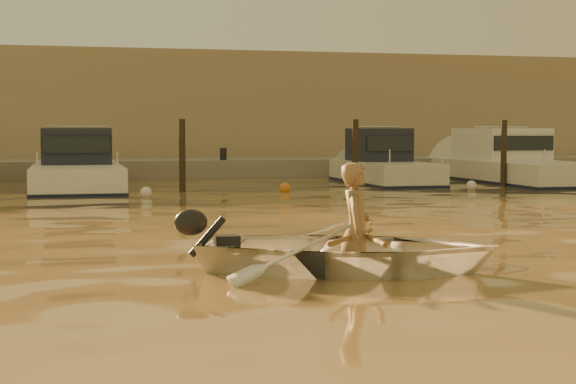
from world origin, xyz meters
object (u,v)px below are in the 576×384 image
object	(u,v)px
moored_boat_2	(77,167)
waterfront_building	(148,113)
dinghy	(348,251)
person	(356,230)
moored_boat_4	(384,164)
moored_boat_5	(512,163)

from	to	relation	value
moored_boat_2	waterfront_building	distance (m)	11.54
dinghy	waterfront_building	xyz separation A→B (m)	(-0.03, 27.39, 2.15)
dinghy	person	bearing A→B (deg)	-90.00
dinghy	moored_boat_4	world-z (taller)	moored_boat_4
moored_boat_2	moored_boat_5	xyz separation A→B (m)	(13.96, 0.00, 0.00)
person	moored_boat_4	world-z (taller)	moored_boat_4
moored_boat_4	waterfront_building	distance (m)	12.90
dinghy	person	xyz separation A→B (m)	(0.09, -0.04, 0.25)
dinghy	moored_boat_5	size ratio (longest dim) A/B	0.40
moored_boat_5	waterfront_building	xyz separation A→B (m)	(-10.95, 11.00, 1.77)
person	moored_boat_4	bearing A→B (deg)	0.15
dinghy	moored_boat_4	bearing A→B (deg)	-0.18
moored_boat_4	moored_boat_5	bearing A→B (deg)	0.00
moored_boat_4	waterfront_building	size ratio (longest dim) A/B	0.14
moored_boat_5	waterfront_building	size ratio (longest dim) A/B	0.20
dinghy	moored_boat_4	size ratio (longest dim) A/B	0.57
moored_boat_2	moored_boat_5	bearing A→B (deg)	0.00
person	moored_boat_5	bearing A→B (deg)	-12.04
moored_boat_2	moored_boat_4	bearing A→B (deg)	0.00
person	moored_boat_5	world-z (taller)	moored_boat_5
dinghy	waterfront_building	distance (m)	27.48
dinghy	moored_boat_5	distance (m)	19.70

